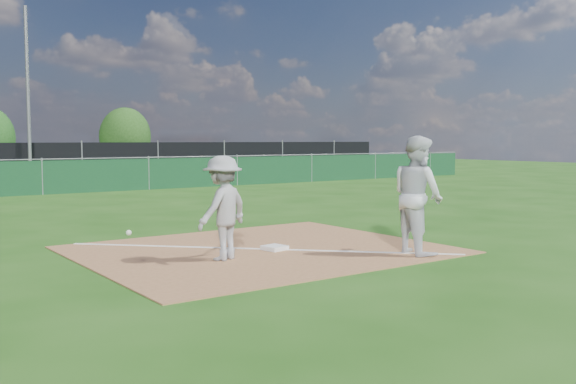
{
  "coord_description": "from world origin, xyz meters",
  "views": [
    {
      "loc": [
        -6.1,
        -8.34,
        1.94
      ],
      "look_at": [
        0.6,
        1.0,
        1.0
      ],
      "focal_mm": 40.0,
      "sensor_mm": 36.0,
      "label": 1
    }
  ],
  "objects_px": {
    "first_base": "(275,248)",
    "car_right": "(47,164)",
    "play_at_first": "(223,208)",
    "tree_right": "(125,137)",
    "runner": "(417,195)",
    "light_pole": "(28,95)"
  },
  "relations": [
    {
      "from": "first_base",
      "to": "tree_right",
      "type": "height_order",
      "value": "tree_right"
    },
    {
      "from": "first_base",
      "to": "runner",
      "type": "height_order",
      "value": "runner"
    },
    {
      "from": "play_at_first",
      "to": "tree_right",
      "type": "height_order",
      "value": "tree_right"
    },
    {
      "from": "play_at_first",
      "to": "first_base",
      "type": "bearing_deg",
      "value": 12.36
    },
    {
      "from": "first_base",
      "to": "tree_right",
      "type": "distance_m",
      "value": 35.1
    },
    {
      "from": "car_right",
      "to": "tree_right",
      "type": "bearing_deg",
      "value": -59.74
    },
    {
      "from": "play_at_first",
      "to": "car_right",
      "type": "bearing_deg",
      "value": 80.31
    },
    {
      "from": "first_base",
      "to": "car_right",
      "type": "xyz_separation_m",
      "value": [
        3.46,
        26.9,
        0.57
      ]
    },
    {
      "from": "light_pole",
      "to": "play_at_first",
      "type": "xyz_separation_m",
      "value": [
        -2.52,
        -22.17,
        -3.15
      ]
    },
    {
      "from": "play_at_first",
      "to": "tree_right",
      "type": "distance_m",
      "value": 35.68
    },
    {
      "from": "light_pole",
      "to": "runner",
      "type": "distance_m",
      "value": 23.76
    },
    {
      "from": "play_at_first",
      "to": "runner",
      "type": "distance_m",
      "value": 3.29
    },
    {
      "from": "light_pole",
      "to": "car_right",
      "type": "relative_size",
      "value": 1.86
    },
    {
      "from": "light_pole",
      "to": "first_base",
      "type": "height_order",
      "value": "light_pole"
    },
    {
      "from": "play_at_first",
      "to": "runner",
      "type": "relative_size",
      "value": 1.15
    },
    {
      "from": "tree_right",
      "to": "runner",
      "type": "bearing_deg",
      "value": -103.9
    },
    {
      "from": "tree_right",
      "to": "light_pole",
      "type": "bearing_deg",
      "value": -128.42
    },
    {
      "from": "runner",
      "to": "tree_right",
      "type": "bearing_deg",
      "value": -1.68
    },
    {
      "from": "first_base",
      "to": "runner",
      "type": "bearing_deg",
      "value": -42.61
    },
    {
      "from": "play_at_first",
      "to": "car_right",
      "type": "xyz_separation_m",
      "value": [
        4.64,
        27.16,
        -0.22
      ]
    },
    {
      "from": "first_base",
      "to": "play_at_first",
      "type": "bearing_deg",
      "value": -167.64
    },
    {
      "from": "play_at_first",
      "to": "car_right",
      "type": "height_order",
      "value": "play_at_first"
    }
  ]
}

